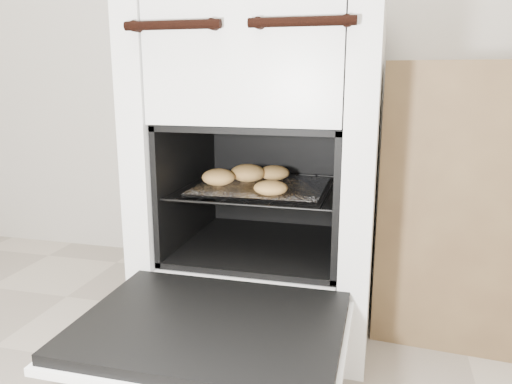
# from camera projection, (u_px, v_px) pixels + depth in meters

# --- Properties ---
(stove) EXTENTS (0.67, 0.74, 1.02)m
(stove) POSITION_uv_depth(u_px,v_px,m) (269.00, 164.00, 1.58)
(stove) COLOR white
(stove) RESTS_ON ground
(oven_door) EXTENTS (0.60, 0.47, 0.04)m
(oven_door) POSITION_uv_depth(u_px,v_px,m) (211.00, 329.00, 1.11)
(oven_door) COLOR black
(oven_door) RESTS_ON stove
(oven_rack) EXTENTS (0.49, 0.47, 0.01)m
(oven_rack) POSITION_uv_depth(u_px,v_px,m) (263.00, 187.00, 1.52)
(oven_rack) COLOR black
(oven_rack) RESTS_ON stove
(foil_sheet) EXTENTS (0.38, 0.33, 0.01)m
(foil_sheet) POSITION_uv_depth(u_px,v_px,m) (262.00, 187.00, 1.50)
(foil_sheet) COLOR white
(foil_sheet) RESTS_ON oven_rack
(baked_rolls) EXTENTS (0.32, 0.32, 0.05)m
(baked_rolls) POSITION_uv_depth(u_px,v_px,m) (250.00, 176.00, 1.51)
(baked_rolls) COLOR tan
(baked_rolls) RESTS_ON foil_sheet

